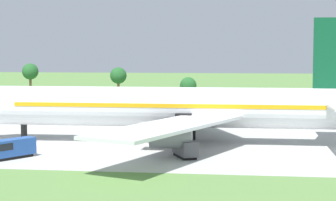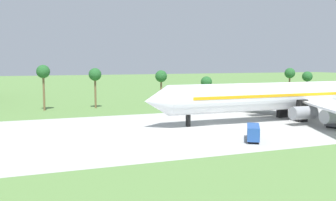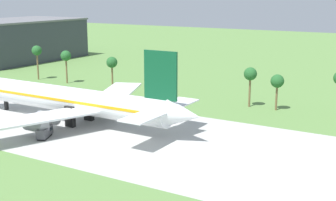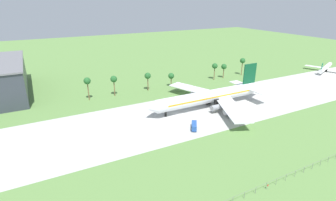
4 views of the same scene
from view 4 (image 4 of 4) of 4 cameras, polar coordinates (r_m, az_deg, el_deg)
The scene contains 9 objects.
ground_plane at distance 121.00m, azimuth 2.63°, elevation -3.12°, with size 600.00×600.00×0.00m, color #5B8442.
taxiway_strip at distance 121.00m, azimuth 2.63°, elevation -3.12°, with size 320.00×44.00×0.02m.
jet_airliner at distance 129.55m, azimuth 9.34°, elevation 0.91°, with size 67.82×60.60×19.08m.
regional_aircraft at distance 224.82m, azimuth 31.06°, elevation 6.13°, with size 29.36×26.76×8.70m.
baggage_tug at distance 107.79m, azimuth 5.71°, elevation -5.59°, with size 5.05×6.34×2.60m.
fuel_truck at distance 123.29m, azimuth 13.50°, elevation -2.58°, with size 4.00×5.57×2.39m.
perimeter_fence at distance 84.10m, azimuth 22.55°, elevation -15.79°, with size 80.10×0.10×2.10m.
no_stopping_sign at distance 81.74m, azimuth 20.89°, elevation -17.06°, with size 0.44×0.08×1.68m.
palm_tree_row at distance 159.02m, azimuth 1.97°, elevation 6.26°, with size 108.52×3.60×12.38m.
Camera 4 is at (-55.95, -95.01, 49.85)m, focal length 28.00 mm.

